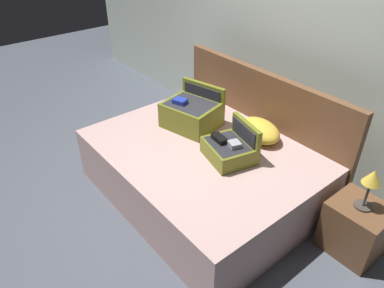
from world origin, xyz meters
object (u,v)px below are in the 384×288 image
at_px(hard_case_large, 192,113).
at_px(table_lamp, 372,181).
at_px(bed, 201,172).
at_px(nightstand, 355,228).
at_px(pillow_near_headboard, 260,130).
at_px(hard_case_medium, 230,148).

bearing_deg(hard_case_large, table_lamp, -2.52).
bearing_deg(bed, nightstand, 21.69).
bearing_deg(hard_case_large, bed, -40.18).
relative_size(nightstand, table_lamp, 1.33).
relative_size(pillow_near_headboard, nightstand, 0.99).
relative_size(bed, hard_case_large, 3.49).
relative_size(hard_case_medium, nightstand, 1.05).
bearing_deg(pillow_near_headboard, hard_case_large, -149.37).
bearing_deg(table_lamp, hard_case_large, -168.97).
bearing_deg(table_lamp, pillow_near_headboard, 178.96).
height_order(hard_case_large, hard_case_medium, hard_case_large).
bearing_deg(hard_case_large, pillow_near_headboard, 17.08).
bearing_deg(hard_case_large, nightstand, -2.52).
bearing_deg(hard_case_medium, hard_case_large, -173.98).
xyz_separation_m(hard_case_medium, pillow_near_headboard, (-0.05, 0.44, -0.01)).
xyz_separation_m(hard_case_large, table_lamp, (1.70, 0.33, 0.04)).
bearing_deg(table_lamp, nightstand, 0.00).
xyz_separation_m(pillow_near_headboard, nightstand, (1.11, -0.02, -0.40)).
bearing_deg(hard_case_medium, bed, -144.77).
distance_m(pillow_near_headboard, table_lamp, 1.11).
height_order(pillow_near_headboard, nightstand, pillow_near_headboard).
xyz_separation_m(nightstand, table_lamp, (-0.00, 0.00, 0.49)).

